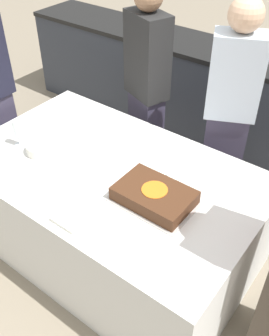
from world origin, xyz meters
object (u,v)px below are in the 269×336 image
(cake, at_px, (154,196))
(person_standing_back, at_px, (147,90))
(wine_glass, at_px, (17,130))
(person_cutting_cake, at_px, (229,116))
(plate_stack, at_px, (42,148))

(cake, xyz_separation_m, person_standing_back, (-0.68, 0.86, 0.07))
(wine_glass, xyz_separation_m, person_cutting_cake, (1.02, 0.96, 0.02))
(wine_glass, distance_m, person_cutting_cake, 1.40)
(cake, distance_m, plate_stack, 0.84)
(plate_stack, relative_size, wine_glass, 1.06)
(person_cutting_cake, relative_size, person_standing_back, 1.01)
(cake, height_order, person_standing_back, person_standing_back)
(cake, distance_m, wine_glass, 1.02)
(person_standing_back, bearing_deg, cake, 149.02)
(cake, relative_size, person_cutting_cake, 0.28)
(cake, bearing_deg, wine_glass, -174.55)
(person_standing_back, bearing_deg, wine_glass, 91.27)
(cake, xyz_separation_m, person_cutting_cake, (-0.00, 0.86, 0.09))
(plate_stack, height_order, wine_glass, wine_glass)
(wine_glass, distance_m, person_standing_back, 1.02)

